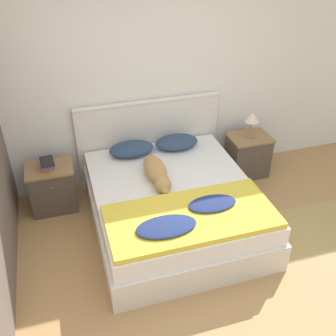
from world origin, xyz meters
TOP-DOWN VIEW (x-y plane):
  - ground_plane at (0.00, 0.00)m, footprint 16.00×16.00m
  - wall_back at (0.00, 2.13)m, footprint 9.00×0.06m
  - bed at (0.02, 1.06)m, footprint 1.68×1.94m
  - headboard at (0.02, 2.06)m, footprint 1.76×0.06m
  - nightstand_left at (-1.20, 1.75)m, footprint 0.51×0.41m
  - nightstand_right at (1.24, 1.75)m, footprint 0.51×0.41m
  - pillow_left at (-0.26, 1.82)m, footprint 0.52×0.34m
  - pillow_right at (0.29, 1.82)m, footprint 0.52×0.34m
  - quilt at (0.01, 0.51)m, footprint 1.57×0.74m
  - dog at (-0.11, 1.24)m, footprint 0.22×0.74m
  - book_stack at (-1.21, 1.76)m, footprint 0.16×0.23m
  - table_lamp at (1.24, 1.76)m, footprint 0.17×0.17m
  - rug at (1.51, 0.55)m, footprint 1.11×0.74m

SIDE VIEW (x-z plane):
  - ground_plane at x=0.00m, z-range 0.00..0.00m
  - rug at x=1.51m, z-range 0.00..0.00m
  - bed at x=0.02m, z-range 0.00..0.52m
  - nightstand_left at x=-1.20m, z-range 0.00..0.55m
  - nightstand_right at x=1.24m, z-range 0.00..0.55m
  - quilt at x=0.01m, z-range 0.51..0.60m
  - headboard at x=0.02m, z-range 0.02..1.09m
  - pillow_left at x=-0.26m, z-range 0.52..0.66m
  - pillow_right at x=0.29m, z-range 0.52..0.66m
  - book_stack at x=-1.21m, z-range 0.55..0.64m
  - dog at x=-0.11m, z-range 0.52..0.70m
  - table_lamp at x=1.24m, z-range 0.63..0.96m
  - wall_back at x=0.00m, z-range 0.00..2.55m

